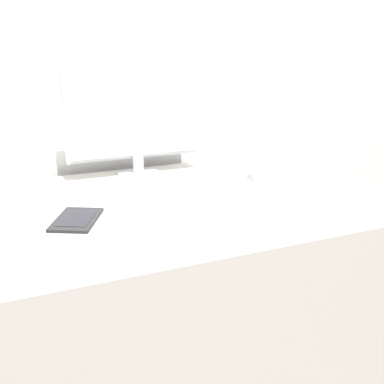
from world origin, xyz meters
TOP-DOWN VIEW (x-y plane):
  - wall_back at (0.00, 0.58)m, footprint 3.60×0.05m
  - desk at (0.00, 0.12)m, footprint 1.51×0.77m
  - monitor at (-0.03, 0.40)m, footprint 0.52×0.11m
  - keyboard at (0.38, 0.05)m, footprint 0.33×0.10m
  - laptop at (-0.27, -0.00)m, footprint 0.34×0.26m
  - ereader at (-0.29, 0.03)m, footprint 0.16×0.18m
  - coffee_mug at (0.41, 0.19)m, footprint 0.12×0.09m

SIDE VIEW (x-z plane):
  - desk at x=0.00m, z-range 0.00..0.75m
  - keyboard at x=0.38m, z-range 0.75..0.76m
  - laptop at x=-0.27m, z-range 0.75..0.76m
  - ereader at x=-0.29m, z-range 0.76..0.77m
  - coffee_mug at x=0.41m, z-range 0.75..0.84m
  - monitor at x=-0.03m, z-range 0.77..1.18m
  - wall_back at x=0.00m, z-range 0.00..2.40m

